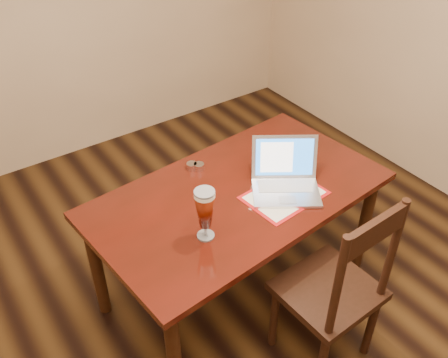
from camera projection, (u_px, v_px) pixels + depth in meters
room_shell at (238, 62)px, 1.69m from camera, size 4.51×5.01×2.71m
dining_table at (239, 204)px, 2.78m from camera, size 1.71×1.06×1.04m
dining_chair at (335, 290)px, 2.50m from camera, size 0.49×0.46×1.10m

